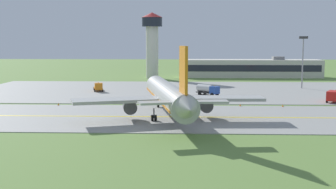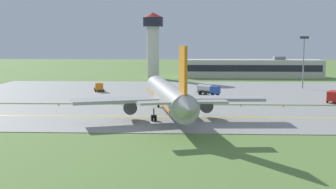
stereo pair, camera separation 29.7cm
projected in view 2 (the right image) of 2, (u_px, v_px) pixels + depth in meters
name	position (u px, v px, depth m)	size (l,w,h in m)	color
ground_plane	(200.00, 118.00, 77.56)	(500.00, 500.00, 0.00)	olive
taxiway_strip	(200.00, 117.00, 77.55)	(240.00, 28.00, 0.10)	gray
apron_pad	(233.00, 91.00, 118.77)	(140.00, 52.00, 0.10)	gray
taxiway_centreline	(200.00, 117.00, 77.54)	(220.00, 0.60, 0.01)	yellow
airplane_lead	(168.00, 95.00, 75.30)	(32.18, 39.48, 12.70)	#ADADA8
service_truck_baggage	(99.00, 87.00, 117.47)	(3.56, 6.70, 2.59)	orange
service_truck_fuel	(334.00, 96.00, 96.25)	(4.61, 6.26, 2.60)	red
service_truck_catering	(208.00, 89.00, 108.86)	(5.86, 5.50, 2.65)	#264CA5
terminal_building	(251.00, 68.00, 164.03)	(52.15, 10.03, 7.73)	beige
control_tower	(153.00, 38.00, 157.64)	(7.60, 7.60, 23.48)	silver
apron_light_mast	(304.00, 56.00, 123.56)	(2.40, 0.50, 14.70)	gray
traffic_cone_near_edge	(240.00, 105.00, 90.50)	(0.44, 0.44, 0.60)	orange
traffic_cone_mid_edge	(59.00, 104.00, 91.77)	(0.44, 0.44, 0.60)	orange
traffic_cone_far_edge	(283.00, 106.00, 89.59)	(0.44, 0.44, 0.60)	orange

